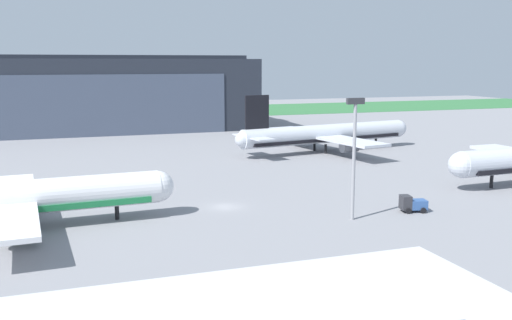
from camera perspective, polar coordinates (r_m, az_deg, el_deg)
ground_plane at (r=81.58m, az=-3.08°, el=-4.69°), size 440.00×440.00×0.00m
grass_field_strip at (r=236.81m, az=-13.80°, el=4.51°), size 440.00×56.00×0.08m
maintenance_hangar at (r=182.11m, az=-16.28°, el=6.32°), size 97.87×38.37×22.50m
airliner_near_right at (r=75.66m, az=-22.49°, el=-3.63°), size 38.25×34.33×13.39m
airliner_far_right at (r=132.01m, az=7.03°, el=2.56°), size 46.35×38.19×13.45m
stair_truck at (r=81.50m, az=15.29°, el=-4.23°), size 3.85×2.87×2.31m
apron_light_mast at (r=74.19m, az=9.75°, el=1.21°), size 2.40×0.50×15.84m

